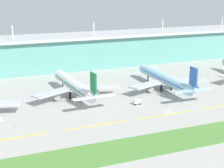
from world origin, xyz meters
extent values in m
plane|color=#A8A59E|center=(0.00, 0.00, 0.00)|extent=(600.00, 600.00, 0.00)
cube|color=#5B9E93|center=(0.00, 109.01, 10.85)|extent=(280.00, 28.00, 21.70)
cube|color=#B2B2B7|center=(0.00, 109.01, 22.60)|extent=(288.00, 34.00, 1.80)
cylinder|color=silver|center=(-56.00, 103.41, 28.00)|extent=(0.90, 0.90, 9.00)
cylinder|color=silver|center=(0.00, 103.41, 28.00)|extent=(0.90, 0.90, 9.00)
cylinder|color=silver|center=(56.00, 103.41, 28.00)|extent=(0.90, 0.90, 9.00)
cylinder|color=silver|center=(112.00, 103.41, 28.00)|extent=(0.90, 0.90, 9.00)
cylinder|color=silver|center=(-34.06, 40.02, 6.50)|extent=(8.78, 50.37, 5.80)
cone|color=silver|center=(-35.67, 67.03, 6.50)|extent=(5.74, 4.32, 5.51)
cone|color=silver|center=(-32.39, 12.02, 7.70)|extent=(5.32, 6.91, 5.72)
cube|color=#146B38|center=(-32.45, 13.02, 14.15)|extent=(1.08, 6.43, 9.50)
cube|color=silver|center=(-37.91, 12.19, 7.50)|extent=(10.17, 3.79, 0.36)
cube|color=silver|center=(-26.93, 12.84, 7.50)|extent=(10.17, 3.79, 0.36)
cube|color=#B7BABF|center=(-45.77, 34.89, 5.20)|extent=(24.60, 16.44, 0.70)
cylinder|color=gray|center=(-44.66, 36.40, 2.40)|extent=(3.46, 4.68, 3.20)
cube|color=#B7BABF|center=(-21.82, 36.32, 5.20)|extent=(24.92, 14.09, 0.70)
cylinder|color=gray|center=(-23.10, 37.69, 2.40)|extent=(3.46, 4.68, 3.20)
cylinder|color=black|center=(-35.18, 58.78, 1.80)|extent=(0.70, 0.70, 3.60)
cylinder|color=black|center=(-37.08, 36.84, 1.80)|extent=(1.10, 1.10, 3.60)
cylinder|color=black|center=(-30.69, 37.22, 1.80)|extent=(1.10, 1.10, 3.60)
cube|color=#146B38|center=(-34.06, 40.02, 6.90)|extent=(8.52, 45.37, 0.60)
cylinder|color=#9ED1EA|center=(17.53, 34.02, 6.50)|extent=(7.48, 54.40, 5.80)
cone|color=#9ED1EA|center=(18.43, 63.12, 6.50)|extent=(5.63, 4.17, 5.51)
cone|color=#9ED1EA|center=(16.59, 3.91, 7.70)|extent=(5.13, 6.78, 5.72)
cube|color=#2D5BB7|center=(16.62, 4.91, 14.15)|extent=(0.90, 6.42, 9.50)
cube|color=#9ED1EA|center=(11.11, 4.58, 7.50)|extent=(10.09, 3.51, 0.36)
cube|color=#9ED1EA|center=(22.11, 4.24, 7.50)|extent=(10.09, 3.51, 0.36)
cube|color=#B7BABF|center=(5.40, 29.97, 5.20)|extent=(24.87, 14.68, 0.70)
cylinder|color=gray|center=(6.64, 31.37, 2.40)|extent=(3.34, 4.60, 3.20)
cube|color=#B7BABF|center=(29.39, 29.22, 5.20)|extent=(24.70, 15.90, 0.70)
cylinder|color=gray|center=(28.23, 30.70, 2.40)|extent=(3.34, 4.60, 3.20)
cylinder|color=black|center=(18.16, 54.35, 1.80)|extent=(0.70, 0.70, 3.60)
cylinder|color=black|center=(14.24, 31.12, 1.80)|extent=(1.10, 1.10, 3.60)
cylinder|color=black|center=(20.63, 30.92, 1.80)|extent=(1.10, 1.10, 3.60)
cube|color=#2D5BB7|center=(17.53, 34.02, 6.90)|extent=(7.35, 48.98, 0.60)
cone|color=#ADB2BC|center=(81.06, 59.90, 6.50)|extent=(5.97, 4.66, 5.51)
cube|color=yellow|center=(-71.00, -3.35, 0.02)|extent=(28.00, 0.70, 0.04)
cube|color=yellow|center=(-37.00, -3.35, 0.02)|extent=(28.00, 0.70, 0.04)
cube|color=yellow|center=(-3.00, -3.35, 0.02)|extent=(28.00, 0.70, 0.04)
cube|color=#518438|center=(0.00, -28.89, 0.05)|extent=(300.00, 18.00, 0.10)
cube|color=silver|center=(-8.79, 15.26, 1.25)|extent=(3.70, 2.01, 1.60)
cube|color=silver|center=(-8.79, 15.26, 2.40)|extent=(3.34, 1.99, 0.16)
cylinder|color=black|center=(-9.99, 14.38, 0.45)|extent=(0.92, 0.40, 0.90)
cylinder|color=black|center=(-10.09, 16.00, 0.45)|extent=(0.92, 0.40, 0.90)
cylinder|color=black|center=(-7.48, 14.53, 0.45)|extent=(0.92, 0.40, 0.90)
cylinder|color=black|center=(-7.58, 16.15, 0.45)|extent=(0.92, 0.40, 0.90)
cone|color=orange|center=(-69.53, 7.74, 0.35)|extent=(0.56, 0.56, 0.70)
camera|label=1|loc=(-84.82, -136.14, 56.84)|focal=57.23mm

